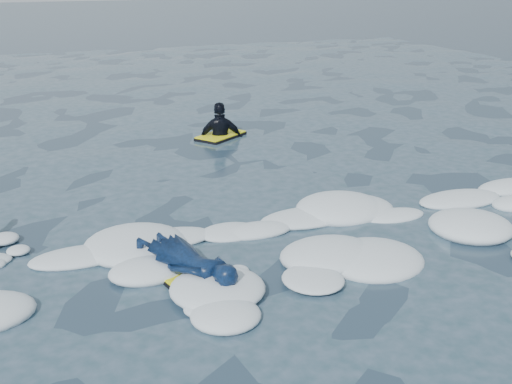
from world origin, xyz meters
TOP-DOWN VIEW (x-y plane):
  - ground at (0.00, 0.00)m, footprint 120.00×120.00m
  - foam_band at (0.00, 1.03)m, footprint 12.00×3.10m
  - prone_woman_unit at (-0.46, 0.56)m, footprint 1.08×1.59m
  - waiting_rider_unit at (1.75, 6.22)m, footprint 1.19×1.07m

SIDE VIEW (x-z plane):
  - waiting_rider_unit at x=1.75m, z-range -0.84..0.72m
  - ground at x=0.00m, z-range 0.00..0.00m
  - foam_band at x=0.00m, z-range -0.15..0.15m
  - prone_woman_unit at x=-0.46m, z-range 0.00..0.39m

